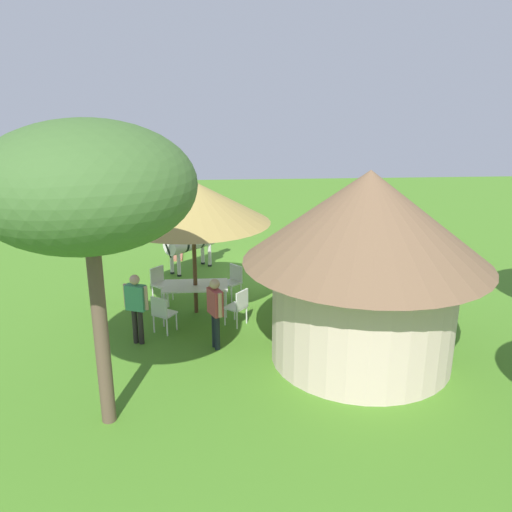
{
  "coord_description": "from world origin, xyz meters",
  "views": [
    {
      "loc": [
        1.84,
        14.62,
        5.42
      ],
      "look_at": [
        0.87,
        0.77,
        1.0
      ],
      "focal_mm": 37.19,
      "sensor_mm": 36.0,
      "label": 1
    }
  ],
  "objects_px": {
    "patio_dining_table": "(196,288)",
    "zebra_toward_hut": "(386,230)",
    "patio_chair_near_hut": "(160,281)",
    "zebra_by_umbrella": "(297,258)",
    "shade_umbrella": "(192,202)",
    "guest_beside_umbrella": "(136,303)",
    "thatched_hut": "(366,255)",
    "patio_chair_west_end": "(162,312)",
    "zebra_nearest_camera": "(192,241)",
    "patio_chair_near_lawn": "(239,305)",
    "standing_watcher": "(320,235)",
    "striped_lounge_chair": "(371,274)",
    "patio_chair_east_end": "(233,279)",
    "guest_behind_table": "(215,307)",
    "acacia_tree_far_lawn": "(87,187)"
  },
  "relations": [
    {
      "from": "shade_umbrella",
      "to": "guest_beside_umbrella",
      "type": "bearing_deg",
      "value": 53.14
    },
    {
      "from": "patio_chair_west_end",
      "to": "zebra_nearest_camera",
      "type": "distance_m",
      "value": 4.5
    },
    {
      "from": "patio_chair_east_end",
      "to": "zebra_nearest_camera",
      "type": "height_order",
      "value": "zebra_nearest_camera"
    },
    {
      "from": "patio_chair_near_hut",
      "to": "standing_watcher",
      "type": "relative_size",
      "value": 0.55
    },
    {
      "from": "thatched_hut",
      "to": "standing_watcher",
      "type": "xyz_separation_m",
      "value": [
        -0.28,
        -6.09,
        -1.26
      ]
    },
    {
      "from": "patio_dining_table",
      "to": "acacia_tree_far_lawn",
      "type": "distance_m",
      "value": 5.75
    },
    {
      "from": "patio_chair_near_lawn",
      "to": "shade_umbrella",
      "type": "bearing_deg",
      "value": 90.0
    },
    {
      "from": "thatched_hut",
      "to": "zebra_toward_hut",
      "type": "height_order",
      "value": "thatched_hut"
    },
    {
      "from": "guest_behind_table",
      "to": "standing_watcher",
      "type": "bearing_deg",
      "value": 124.0
    },
    {
      "from": "patio_chair_near_hut",
      "to": "zebra_toward_hut",
      "type": "relative_size",
      "value": 0.5
    },
    {
      "from": "zebra_toward_hut",
      "to": "standing_watcher",
      "type": "bearing_deg",
      "value": -27.22
    },
    {
      "from": "zebra_by_umbrella",
      "to": "patio_dining_table",
      "type": "bearing_deg",
      "value": 78.81
    },
    {
      "from": "patio_chair_west_end",
      "to": "patio_chair_east_end",
      "type": "relative_size",
      "value": 1.0
    },
    {
      "from": "guest_behind_table",
      "to": "patio_chair_east_end",
      "type": "bearing_deg",
      "value": 145.84
    },
    {
      "from": "striped_lounge_chair",
      "to": "guest_beside_umbrella",
      "type": "bearing_deg",
      "value": 18.11
    },
    {
      "from": "shade_umbrella",
      "to": "patio_dining_table",
      "type": "height_order",
      "value": "shade_umbrella"
    },
    {
      "from": "thatched_hut",
      "to": "guest_beside_umbrella",
      "type": "distance_m",
      "value": 4.99
    },
    {
      "from": "zebra_toward_hut",
      "to": "patio_chair_west_end",
      "type": "bearing_deg",
      "value": 1.32
    },
    {
      "from": "thatched_hut",
      "to": "patio_chair_near_hut",
      "type": "bearing_deg",
      "value": -37.79
    },
    {
      "from": "patio_dining_table",
      "to": "patio_chair_near_lawn",
      "type": "bearing_deg",
      "value": 141.12
    },
    {
      "from": "shade_umbrella",
      "to": "guest_beside_umbrella",
      "type": "xyz_separation_m",
      "value": [
        1.21,
        1.61,
        -1.87
      ]
    },
    {
      "from": "patio_chair_west_end",
      "to": "guest_beside_umbrella",
      "type": "xyz_separation_m",
      "value": [
        0.49,
        0.49,
        0.45
      ]
    },
    {
      "from": "zebra_by_umbrella",
      "to": "zebra_toward_hut",
      "type": "relative_size",
      "value": 1.06
    },
    {
      "from": "patio_chair_west_end",
      "to": "zebra_by_umbrella",
      "type": "xyz_separation_m",
      "value": [
        -3.43,
        -2.33,
        0.46
      ]
    },
    {
      "from": "acacia_tree_far_lawn",
      "to": "zebra_nearest_camera",
      "type": "bearing_deg",
      "value": -97.91
    },
    {
      "from": "patio_chair_east_end",
      "to": "shade_umbrella",
      "type": "bearing_deg",
      "value": 90.0
    },
    {
      "from": "patio_chair_west_end",
      "to": "guest_beside_umbrella",
      "type": "relative_size",
      "value": 0.56
    },
    {
      "from": "patio_chair_east_end",
      "to": "zebra_toward_hut",
      "type": "xyz_separation_m",
      "value": [
        -5.02,
        -2.89,
        0.52
      ]
    },
    {
      "from": "patio_chair_near_hut",
      "to": "standing_watcher",
      "type": "height_order",
      "value": "standing_watcher"
    },
    {
      "from": "shade_umbrella",
      "to": "zebra_toward_hut",
      "type": "xyz_separation_m",
      "value": [
        -5.99,
        -3.81,
        -1.81
      ]
    },
    {
      "from": "guest_beside_umbrella",
      "to": "zebra_nearest_camera",
      "type": "xyz_separation_m",
      "value": [
        -0.98,
        -4.95,
        -0.04
      ]
    },
    {
      "from": "acacia_tree_far_lawn",
      "to": "patio_chair_east_end",
      "type": "bearing_deg",
      "value": -112.96
    },
    {
      "from": "patio_chair_near_lawn",
      "to": "standing_watcher",
      "type": "bearing_deg",
      "value": 6.48
    },
    {
      "from": "patio_chair_west_end",
      "to": "patio_chair_east_end",
      "type": "distance_m",
      "value": 2.65
    },
    {
      "from": "patio_chair_near_lawn",
      "to": "standing_watcher",
      "type": "relative_size",
      "value": 0.55
    },
    {
      "from": "patio_chair_near_hut",
      "to": "zebra_by_umbrella",
      "type": "height_order",
      "value": "zebra_by_umbrella"
    },
    {
      "from": "patio_dining_table",
      "to": "guest_beside_umbrella",
      "type": "relative_size",
      "value": 0.99
    },
    {
      "from": "striped_lounge_chair",
      "to": "zebra_by_umbrella",
      "type": "xyz_separation_m",
      "value": [
        2.3,
        0.65,
        0.73
      ]
    },
    {
      "from": "patio_chair_near_lawn",
      "to": "guest_beside_umbrella",
      "type": "relative_size",
      "value": 0.56
    },
    {
      "from": "shade_umbrella",
      "to": "guest_behind_table",
      "type": "bearing_deg",
      "value": 104.4
    },
    {
      "from": "thatched_hut",
      "to": "patio_chair_near_lawn",
      "type": "xyz_separation_m",
      "value": [
        2.47,
        -1.74,
        -1.73
      ]
    },
    {
      "from": "patio_chair_near_hut",
      "to": "striped_lounge_chair",
      "type": "relative_size",
      "value": 1.0
    },
    {
      "from": "patio_chair_east_end",
      "to": "patio_dining_table",
      "type": "bearing_deg",
      "value": 90.0
    },
    {
      "from": "patio_chair_east_end",
      "to": "thatched_hut",
      "type": "bearing_deg",
      "value": 172.7
    },
    {
      "from": "guest_beside_umbrella",
      "to": "patio_chair_east_end",
      "type": "bearing_deg",
      "value": -109.66
    },
    {
      "from": "patio_dining_table",
      "to": "zebra_toward_hut",
      "type": "distance_m",
      "value": 7.11
    },
    {
      "from": "patio_chair_east_end",
      "to": "patio_chair_near_lawn",
      "type": "bearing_deg",
      "value": 138.89
    },
    {
      "from": "shade_umbrella",
      "to": "patio_chair_east_end",
      "type": "relative_size",
      "value": 4.15
    },
    {
      "from": "thatched_hut",
      "to": "zebra_toward_hut",
      "type": "distance_m",
      "value": 6.96
    },
    {
      "from": "standing_watcher",
      "to": "guest_behind_table",
      "type": "bearing_deg",
      "value": 101.04
    }
  ]
}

